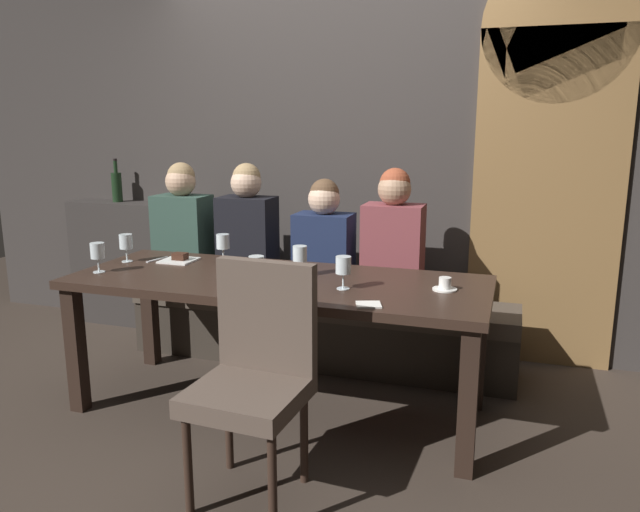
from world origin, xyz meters
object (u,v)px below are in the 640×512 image
object	(u,v)px
banquette_bench	(318,329)
wine_glass_near_right	(257,266)
dining_table	(277,294)
dessert_plate	(179,259)
wine_glass_center_front	(223,243)
wine_glass_far_left	(126,243)
diner_redhead	(183,228)
fork_on_table	(157,259)
diner_far_end	(324,242)
diner_near_end	(393,240)
chair_near_side	(256,366)
wine_bottle_dark_red	(117,186)
wine_glass_end_right	(300,255)
wine_glass_far_right	(98,251)
espresso_cup	(445,285)
diner_bearded	(247,230)
wine_glass_near_left	(343,267)

from	to	relation	value
banquette_bench	wine_glass_near_right	xyz separation A→B (m)	(-0.02, -0.92, 0.63)
dining_table	dessert_plate	bearing A→B (deg)	164.48
wine_glass_center_front	wine_glass_far_left	xyz separation A→B (m)	(-0.54, -0.18, 0.00)
banquette_bench	diner_redhead	world-z (taller)	diner_redhead
fork_on_table	wine_glass_far_left	bearing A→B (deg)	-135.14
diner_far_end	dessert_plate	bearing A→B (deg)	-144.33
diner_near_end	chair_near_side	bearing A→B (deg)	-101.25
wine_bottle_dark_red	wine_glass_near_right	distance (m)	2.13
diner_redhead	wine_glass_end_right	world-z (taller)	diner_redhead
diner_redhead	diner_far_end	size ratio (longest dim) A/B	1.11
banquette_bench	chair_near_side	distance (m)	1.47
wine_glass_far_right	espresso_cup	distance (m)	1.86
wine_glass_far_right	fork_on_table	size ratio (longest dim) A/B	0.96
diner_far_end	wine_bottle_dark_red	size ratio (longest dim) A/B	2.31
chair_near_side	diner_near_end	bearing A→B (deg)	78.75
dining_table	diner_bearded	size ratio (longest dim) A/B	2.63
diner_far_end	wine_glass_near_right	distance (m)	0.94
diner_far_end	diner_redhead	bearing A→B (deg)	-178.63
wine_glass_end_right	wine_glass_center_front	bearing A→B (deg)	161.32
wine_glass_far_right	diner_far_end	bearing A→B (deg)	41.75
wine_glass_center_front	wine_glass_far_left	distance (m)	0.57
wine_glass_end_right	espresso_cup	bearing A→B (deg)	-3.22
diner_bearded	wine_glass_far_left	bearing A→B (deg)	-127.12
banquette_bench	dessert_plate	world-z (taller)	dessert_plate
banquette_bench	wine_glass_far_left	xyz separation A→B (m)	(-0.99, -0.61, 0.62)
banquette_bench	fork_on_table	size ratio (longest dim) A/B	14.71
chair_near_side	fork_on_table	size ratio (longest dim) A/B	5.76
wine_glass_near_left	wine_glass_far_right	world-z (taller)	same
banquette_bench	wine_glass_end_right	xyz separation A→B (m)	(0.10, -0.62, 0.62)
wine_glass_center_front	espresso_cup	size ratio (longest dim) A/B	1.37
diner_near_end	wine_glass_far_right	world-z (taller)	diner_near_end
banquette_bench	diner_far_end	bearing A→B (deg)	30.98
dining_table	diner_far_end	bearing A→B (deg)	87.49
diner_redhead	diner_near_end	distance (m)	1.44
diner_bearded	wine_glass_far_right	bearing A→B (deg)	-117.56
dining_table	wine_glass_center_front	size ratio (longest dim) A/B	13.41
banquette_bench	diner_bearded	bearing A→B (deg)	176.78
diner_far_end	wine_glass_end_right	world-z (taller)	diner_far_end
wine_glass_near_left	wine_glass_near_right	distance (m)	0.43
diner_near_end	diner_redhead	bearing A→B (deg)	-179.40
wine_bottle_dark_red	wine_glass_far_left	distance (m)	1.22
diner_near_end	wine_bottle_dark_red	distance (m)	2.24
wine_glass_end_right	dessert_plate	size ratio (longest dim) A/B	0.86
wine_glass_far_right	dessert_plate	distance (m)	0.48
wine_bottle_dark_red	wine_glass_far_right	world-z (taller)	wine_bottle_dark_red
chair_near_side	wine_glass_end_right	distance (m)	0.86
banquette_bench	fork_on_table	xyz separation A→B (m)	(-0.84, -0.52, 0.51)
diner_redhead	diner_bearded	xyz separation A→B (m)	(0.46, 0.03, 0.00)
wine_glass_near_left	fork_on_table	xyz separation A→B (m)	(-1.23, 0.28, -0.11)
dining_table	dessert_plate	world-z (taller)	dessert_plate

